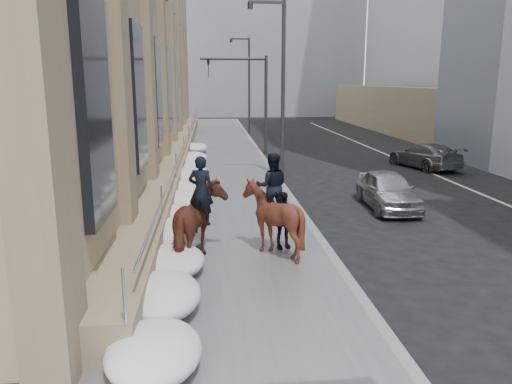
# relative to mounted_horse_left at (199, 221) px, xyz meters

# --- Properties ---
(ground) EXTENTS (140.00, 140.00, 0.00)m
(ground) POSITION_rel_mounted_horse_left_xyz_m (0.78, -2.78, -1.15)
(ground) COLOR black
(ground) RESTS_ON ground
(sidewalk) EXTENTS (5.00, 80.00, 0.12)m
(sidewalk) POSITION_rel_mounted_horse_left_xyz_m (0.78, 7.22, -1.09)
(sidewalk) COLOR #4B4B4E
(sidewalk) RESTS_ON ground
(curb) EXTENTS (0.24, 80.00, 0.12)m
(curb) POSITION_rel_mounted_horse_left_xyz_m (3.40, 7.22, -1.09)
(curb) COLOR slate
(curb) RESTS_ON ground
(lane_line) EXTENTS (0.15, 70.00, 0.01)m
(lane_line) POSITION_rel_mounted_horse_left_xyz_m (11.28, 7.22, -1.15)
(lane_line) COLOR #BFB78C
(lane_line) RESTS_ON ground
(bg_building_mid) EXTENTS (30.00, 12.00, 28.00)m
(bg_building_mid) POSITION_rel_mounted_horse_left_xyz_m (4.78, 57.22, 12.85)
(bg_building_mid) COLOR slate
(bg_building_mid) RESTS_ON ground
(bg_building_far) EXTENTS (24.00, 12.00, 20.00)m
(bg_building_far) POSITION_rel_mounted_horse_left_xyz_m (-5.22, 69.22, 8.85)
(bg_building_far) COLOR gray
(bg_building_far) RESTS_ON ground
(streetlight_mid) EXTENTS (1.71, 0.24, 8.00)m
(streetlight_mid) POSITION_rel_mounted_horse_left_xyz_m (3.52, 11.22, 3.43)
(streetlight_mid) COLOR #2D2D30
(streetlight_mid) RESTS_ON ground
(streetlight_far) EXTENTS (1.71, 0.24, 8.00)m
(streetlight_far) POSITION_rel_mounted_horse_left_xyz_m (3.52, 31.22, 3.43)
(streetlight_far) COLOR #2D2D30
(streetlight_far) RESTS_ON ground
(traffic_signal) EXTENTS (4.10, 0.22, 6.00)m
(traffic_signal) POSITION_rel_mounted_horse_left_xyz_m (2.85, 19.22, 2.85)
(traffic_signal) COLOR #2D2D30
(traffic_signal) RESTS_ON ground
(snow_bank) EXTENTS (1.70, 18.10, 0.76)m
(snow_bank) POSITION_rel_mounted_horse_left_xyz_m (-0.64, 5.32, -0.68)
(snow_bank) COLOR silver
(snow_bank) RESTS_ON sidewalk
(mounted_horse_left) EXTENTS (1.55, 2.46, 2.63)m
(mounted_horse_left) POSITION_rel_mounted_horse_left_xyz_m (0.00, 0.00, 0.00)
(mounted_horse_left) COLOR #542619
(mounted_horse_left) RESTS_ON sidewalk
(mounted_horse_right) EXTENTS (1.64, 1.82, 2.61)m
(mounted_horse_right) POSITION_rel_mounted_horse_left_xyz_m (1.86, 0.40, 0.04)
(mounted_horse_right) COLOR #421C13
(mounted_horse_right) RESTS_ON sidewalk
(pedestrian) EXTENTS (0.97, 0.55, 1.55)m
(pedestrian) POSITION_rel_mounted_horse_left_xyz_m (2.19, 0.77, -0.26)
(pedestrian) COLOR black
(pedestrian) RESTS_ON sidewalk
(car_silver) EXTENTS (1.76, 4.04, 1.36)m
(car_silver) POSITION_rel_mounted_horse_left_xyz_m (6.64, 5.12, -0.48)
(car_silver) COLOR #A0A3A7
(car_silver) RESTS_ON ground
(car_grey) EXTENTS (2.93, 4.85, 1.31)m
(car_grey) POSITION_rel_mounted_horse_left_xyz_m (11.54, 13.24, -0.50)
(car_grey) COLOR #55585D
(car_grey) RESTS_ON ground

